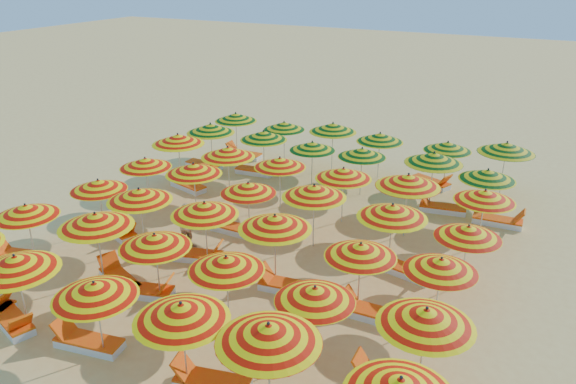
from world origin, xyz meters
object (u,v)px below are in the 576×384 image
Objects in this scene: umbrella_26 at (280,163)px; lounger_16 at (256,171)px; umbrella_29 at (485,196)px; lounger_3 at (210,382)px; umbrella_27 at (343,173)px; umbrella_41 at (507,148)px; umbrella_8 at (155,241)px; umbrella_34 at (434,158)px; umbrella_1 at (15,264)px; lounger_12 at (236,229)px; lounger_8 at (119,231)px; umbrella_18 at (145,163)px; lounger_20 at (431,182)px; umbrella_11 at (426,317)px; umbrella_19 at (194,169)px; lounger_9 at (197,255)px; umbrella_33 at (362,153)px; umbrella_28 at (408,181)px; umbrella_37 at (284,126)px; umbrella_9 at (226,264)px; umbrella_40 at (448,146)px; lounger_13 at (406,271)px; lounger_6 at (145,291)px; lounger_2 at (88,342)px; lounger_4 at (19,256)px; umbrella_20 at (248,188)px; umbrella_21 at (314,191)px; umbrella_12 at (98,185)px; umbrella_38 at (333,128)px; lounger_11 at (372,313)px; umbrella_17 at (441,265)px; umbrella_7 at (96,220)px; lounger_10 at (287,286)px; umbrella_14 at (205,209)px; lounger_5 at (119,279)px; umbrella_25 at (228,152)px; lounger_7 at (389,383)px; umbrella_6 at (26,211)px; umbrella_13 at (139,195)px; umbrella_23 at (468,232)px; umbrella_16 at (361,250)px; umbrella_30 at (211,128)px; lounger_14 at (188,185)px; lounger_1 at (13,321)px; lounger_19 at (243,154)px; umbrella_4 at (269,333)px; umbrella_10 at (315,294)px; umbrella_35 at (488,175)px; umbrella_3 at (181,312)px; lounger_18 at (499,221)px.

umbrella_26 reaches higher than lounger_16.
lounger_3 is at bearing -113.33° from umbrella_29.
umbrella_27 is 7.02m from umbrella_41.
umbrella_8 is 0.89× the size of umbrella_34.
umbrella_1 reaches higher than umbrella_29.
lounger_8 is at bearing -149.25° from lounger_12.
umbrella_34 is at bearing -111.00° from lounger_3.
umbrella_18 is 1.32× the size of lounger_20.
umbrella_19 is at bearing 151.80° from umbrella_11.
umbrella_33 is at bearing 53.66° from lounger_9.
umbrella_28 reaches higher than umbrella_37.
umbrella_1 is 9.82m from umbrella_11.
umbrella_9 reaches higher than umbrella_40.
lounger_13 is at bearing 32.65° from lounger_8.
lounger_6 is 1.03× the size of lounger_16.
lounger_4 is at bearing -32.47° from lounger_2.
lounger_6 is at bearing -108.32° from lounger_9.
umbrella_21 reaches higher than umbrella_20.
lounger_8 is (-6.48, -4.51, -1.73)m from umbrella_27.
lounger_12 is at bearing 26.45° from umbrella_12.
umbrella_38 reaches higher than lounger_11.
lounger_6 is (-7.65, -2.43, -1.61)m from umbrella_17.
umbrella_7 is 1.31× the size of lounger_10.
lounger_9 is (0.09, 2.37, 0.00)m from lounger_6.
lounger_5 is (-1.70, -2.08, -1.78)m from umbrella_14.
umbrella_25 is 5.50m from umbrella_38.
umbrella_28 is 7.93m from lounger_7.
umbrella_37 is (2.61, 11.96, -0.03)m from umbrella_6.
umbrella_13 reaches higher than umbrella_23.
umbrella_16 is 0.77× the size of umbrella_38.
lounger_14 is at bearing -82.29° from umbrella_30.
umbrella_21 is 5.06m from umbrella_25.
umbrella_23 is 8.09m from lounger_20.
umbrella_28 reaches higher than lounger_1.
umbrella_19 is at bearing 106.17° from lounger_1.
umbrella_11 is 1.13× the size of umbrella_16.
lounger_12 is at bearing 93.81° from umbrella_8.
umbrella_41 reaches higher than lounger_13.
umbrella_25 is (-2.22, 4.74, 0.03)m from umbrella_14.
umbrella_13 is 9.79m from lounger_19.
umbrella_4 is 1.08× the size of umbrella_41.
umbrella_13 reaches higher than umbrella_10.
umbrella_28 is at bearing -1.30° from umbrella_27.
umbrella_35 is at bearing -111.07° from lounger_5.
umbrella_30 is at bearing 107.13° from umbrella_13.
lounger_1 is at bearing -117.75° from umbrella_40.
umbrella_3 is 7.34m from umbrella_21.
umbrella_21 is at bearing 74.78° from lounger_1.
lounger_12 is at bearing -151.55° from lounger_18.
lounger_18 is (8.00, 11.87, 0.00)m from lounger_2.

